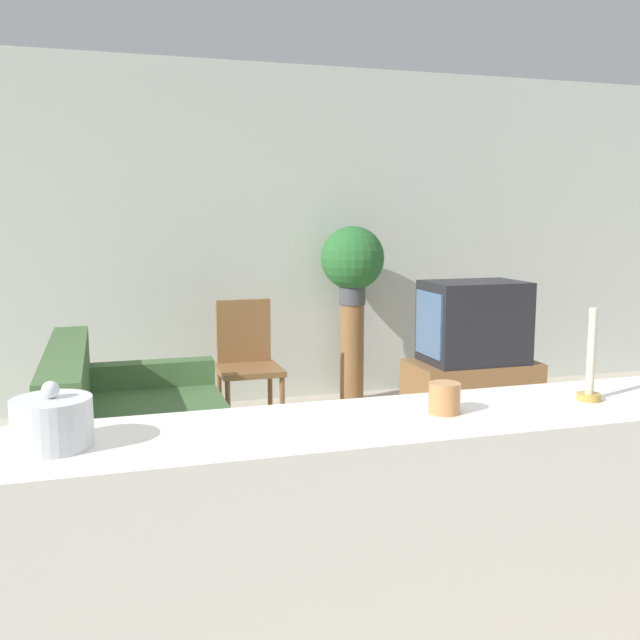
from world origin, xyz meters
name	(u,v)px	position (x,y,z in m)	size (l,w,h in m)	color
ground_plane	(358,636)	(0.00, 0.00, 0.00)	(14.00, 14.00, 0.00)	beige
wall_back	(212,236)	(0.00, 3.43, 1.35)	(9.00, 0.06, 2.70)	silver
couch	(135,444)	(-0.71, 1.61, 0.28)	(0.97, 1.62, 0.83)	#476B3D
tv_stand	(471,396)	(1.63, 2.13, 0.25)	(0.89, 0.50, 0.50)	olive
television	(473,322)	(1.62, 2.13, 0.78)	(0.69, 0.47, 0.57)	#232328
wooden_chair	(247,358)	(0.13, 2.70, 0.50)	(0.44, 0.44, 0.91)	olive
plant_stand	(352,354)	(1.06, 3.08, 0.41)	(0.19, 0.19, 0.81)	olive
potted_plant	(353,260)	(1.06, 3.08, 1.17)	(0.51, 0.51, 0.62)	#4C4C51
foreground_counter	(423,582)	(0.00, -0.53, 0.49)	(2.87, 0.44, 0.98)	white
decorative_bowl	(52,422)	(-0.96, -0.53, 1.04)	(0.19, 0.19, 0.16)	silver
candle_jar	(444,398)	(0.05, -0.53, 1.02)	(0.09, 0.09, 0.08)	#C6844C
candlestick	(590,370)	(0.52, -0.53, 1.07)	(0.07, 0.07, 0.27)	#B7933D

